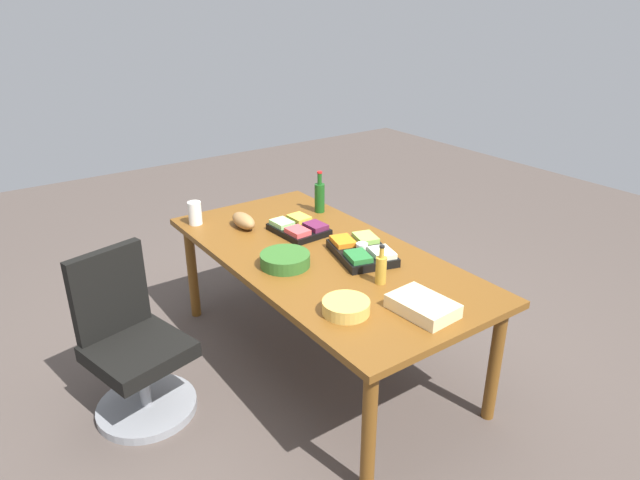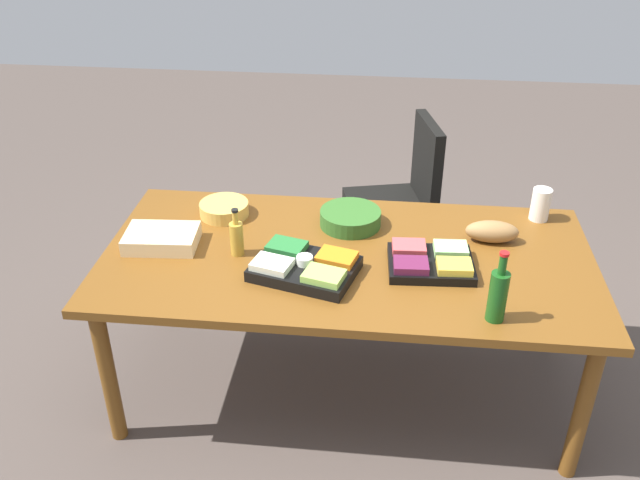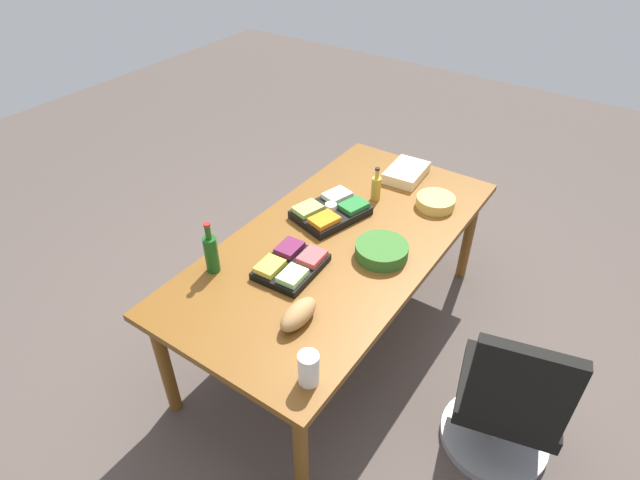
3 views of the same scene
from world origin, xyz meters
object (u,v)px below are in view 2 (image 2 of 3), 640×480
object	(u,v)px
conference_table	(347,268)
salad_bowl	(350,218)
mayo_jar	(541,204)
dressing_bottle	(237,237)
bread_loaf	(492,232)
chip_bowl	(224,209)
sheet_cake	(162,239)
wine_bottle	(498,294)
office_chair	(397,215)
fruit_platter	(431,262)
veggie_tray	(305,267)

from	to	relation	value
conference_table	salad_bowl	size ratio (longest dim) A/B	7.52
mayo_jar	dressing_bottle	bearing A→B (deg)	18.71
salad_bowl	bread_loaf	bearing A→B (deg)	173.01
chip_bowl	sheet_cake	bearing A→B (deg)	55.22
dressing_bottle	wine_bottle	world-z (taller)	wine_bottle
dressing_bottle	office_chair	bearing A→B (deg)	-121.28
salad_bowl	bread_loaf	size ratio (longest dim) A/B	1.20
fruit_platter	bread_loaf	size ratio (longest dim) A/B	1.56
mayo_jar	chip_bowl	xyz separation A→B (m)	(1.52, 0.12, -0.05)
veggie_tray	mayo_jar	bearing A→B (deg)	-150.74
salad_bowl	dressing_bottle	world-z (taller)	dressing_bottle
veggie_tray	fruit_platter	distance (m)	0.54
fruit_platter	sheet_cake	bearing A→B (deg)	-2.90
sheet_cake	wine_bottle	bearing A→B (deg)	164.60
veggie_tray	fruit_platter	bearing A→B (deg)	-169.13
dressing_bottle	bread_loaf	size ratio (longest dim) A/B	0.93
salad_bowl	bread_loaf	xyz separation A→B (m)	(-0.65, 0.08, 0.01)
fruit_platter	chip_bowl	size ratio (longest dim) A/B	1.58
veggie_tray	office_chair	bearing A→B (deg)	-106.92
office_chair	fruit_platter	distance (m)	1.28
conference_table	mayo_jar	bearing A→B (deg)	-154.62
salad_bowl	sheet_cake	world-z (taller)	salad_bowl
conference_table	fruit_platter	xyz separation A→B (m)	(-0.36, 0.07, 0.10)
salad_bowl	dressing_bottle	bearing A→B (deg)	32.94
office_chair	chip_bowl	size ratio (longest dim) A/B	4.00
salad_bowl	bread_loaf	distance (m)	0.65
sheet_cake	bread_loaf	world-z (taller)	bread_loaf
wine_bottle	chip_bowl	bearing A→B (deg)	-30.05
sheet_cake	bread_loaf	xyz separation A→B (m)	(-1.48, -0.20, 0.02)
salad_bowl	chip_bowl	size ratio (longest dim) A/B	1.22
office_chair	salad_bowl	xyz separation A→B (m)	(0.23, 0.86, 0.44)
dressing_bottle	bread_loaf	distance (m)	1.15
salad_bowl	bread_loaf	world-z (taller)	bread_loaf
fruit_platter	sheet_cake	world-z (taller)	fruit_platter
dressing_bottle	sheet_cake	distance (m)	0.36
veggie_tray	chip_bowl	size ratio (longest dim) A/B	2.05
veggie_tray	chip_bowl	world-z (taller)	veggie_tray
salad_bowl	fruit_platter	xyz separation A→B (m)	(-0.37, 0.34, -0.01)
office_chair	bread_loaf	distance (m)	1.12
conference_table	wine_bottle	distance (m)	0.74
mayo_jar	fruit_platter	size ratio (longest dim) A/B	0.42
office_chair	mayo_jar	bearing A→B (deg)	133.45
mayo_jar	fruit_platter	bearing A→B (deg)	42.85
veggie_tray	sheet_cake	distance (m)	0.69
office_chair	mayo_jar	size ratio (longest dim) A/B	5.97
fruit_platter	bread_loaf	xyz separation A→B (m)	(-0.28, -0.26, 0.02)
office_chair	wine_bottle	xyz separation A→B (m)	(-0.37, 1.53, 0.52)
fruit_platter	wine_bottle	size ratio (longest dim) A/B	1.24
chip_bowl	wine_bottle	xyz separation A→B (m)	(-1.22, 0.70, 0.08)
dressing_bottle	fruit_platter	size ratio (longest dim) A/B	0.60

